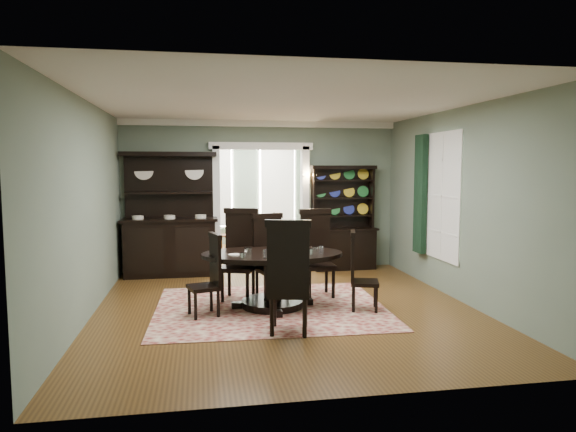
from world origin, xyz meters
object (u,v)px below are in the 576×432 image
sideboard (170,232)px  welsh_dresser (343,232)px  dining_table (273,269)px  parlor_table (261,236)px

sideboard → welsh_dresser: (3.46, 0.05, -0.06)m
sideboard → welsh_dresser: sideboard is taller
dining_table → parlor_table: bearing=88.2°
dining_table → parlor_table: 4.44m
dining_table → sideboard: 3.08m
parlor_table → welsh_dresser: bearing=-50.2°
parlor_table → sideboard: bearing=-137.5°
dining_table → welsh_dresser: (1.84, 2.66, 0.19)m
dining_table → parlor_table: dining_table is taller
sideboard → dining_table: bearing=-58.5°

